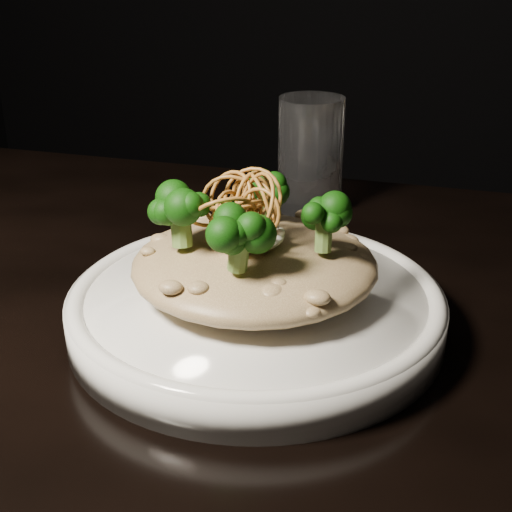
% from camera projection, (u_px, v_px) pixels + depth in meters
% --- Properties ---
extents(table, '(1.10, 0.80, 0.75)m').
position_uv_depth(table, '(277.00, 470.00, 0.49)').
color(table, black).
rests_on(table, ground).
extents(plate, '(0.26, 0.26, 0.03)m').
position_uv_depth(plate, '(256.00, 309.00, 0.50)').
color(plate, silver).
rests_on(plate, table).
extents(risotto, '(0.17, 0.17, 0.04)m').
position_uv_depth(risotto, '(255.00, 264.00, 0.49)').
color(risotto, brown).
rests_on(risotto, plate).
extents(broccoli, '(0.13, 0.13, 0.05)m').
position_uv_depth(broccoli, '(246.00, 212.00, 0.47)').
color(broccoli, black).
rests_on(broccoli, risotto).
extents(cheese, '(0.05, 0.05, 0.01)m').
position_uv_depth(cheese, '(248.00, 235.00, 0.48)').
color(cheese, white).
rests_on(cheese, risotto).
extents(shallots, '(0.05, 0.05, 0.03)m').
position_uv_depth(shallots, '(247.00, 202.00, 0.47)').
color(shallots, brown).
rests_on(shallots, cheese).
extents(drinking_glass, '(0.07, 0.07, 0.11)m').
position_uv_depth(drinking_glass, '(310.00, 155.00, 0.70)').
color(drinking_glass, white).
rests_on(drinking_glass, table).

